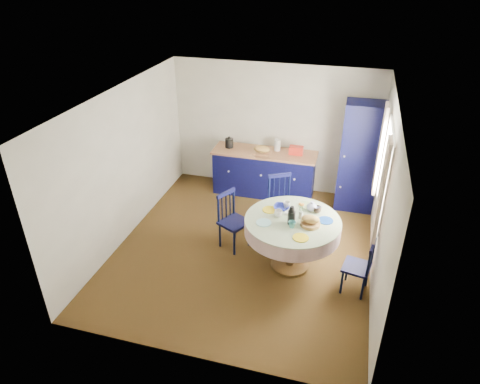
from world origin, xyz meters
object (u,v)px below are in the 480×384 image
(mug_c, at_px, (317,210))
(mug_d, at_px, (287,205))
(pantry_cabinet, at_px, (360,157))
(chair_far, at_px, (281,203))
(chair_right, at_px, (360,266))
(cobalt_bowl, at_px, (282,207))
(chair_left, at_px, (233,220))
(kitchen_counter, at_px, (264,172))
(mug_b, at_px, (292,225))
(mug_a, at_px, (278,213))
(dining_table, at_px, (293,227))

(mug_c, bearing_deg, mug_d, 178.56)
(pantry_cabinet, relative_size, chair_far, 2.03)
(chair_right, bearing_deg, cobalt_bowl, -102.82)
(chair_left, height_order, cobalt_bowl, chair_left)
(kitchen_counter, distance_m, mug_d, 2.05)
(mug_c, distance_m, cobalt_bowl, 0.53)
(chair_right, height_order, mug_b, mug_b)
(mug_d, bearing_deg, pantry_cabinet, 60.79)
(mug_b, bearing_deg, mug_a, 135.13)
(dining_table, distance_m, chair_far, 1.07)
(dining_table, xyz_separation_m, chair_far, (-0.35, 0.99, -0.22))
(chair_left, bearing_deg, cobalt_bowl, -65.84)
(mug_a, bearing_deg, dining_table, -9.00)
(pantry_cabinet, height_order, mug_c, pantry_cabinet)
(kitchen_counter, relative_size, chair_far, 2.01)
(mug_b, xyz_separation_m, cobalt_bowl, (-0.23, 0.45, -0.02))
(pantry_cabinet, height_order, chair_left, pantry_cabinet)
(pantry_cabinet, relative_size, mug_c, 16.42)
(mug_d, bearing_deg, chair_left, -179.52)
(mug_a, height_order, mug_c, mug_c)
(chair_far, xyz_separation_m, cobalt_bowl, (0.13, -0.74, 0.37))
(chair_far, xyz_separation_m, mug_d, (0.19, -0.68, 0.40))
(dining_table, xyz_separation_m, mug_d, (-0.16, 0.31, 0.18))
(mug_c, relative_size, cobalt_bowl, 0.53)
(mug_a, distance_m, cobalt_bowl, 0.21)
(dining_table, height_order, chair_left, dining_table)
(chair_right, height_order, mug_c, mug_c)
(kitchen_counter, relative_size, chair_left, 2.11)
(dining_table, distance_m, cobalt_bowl, 0.36)
(kitchen_counter, xyz_separation_m, chair_far, (0.56, -1.17, 0.04))
(dining_table, bearing_deg, cobalt_bowl, 131.64)
(pantry_cabinet, xyz_separation_m, mug_a, (-1.08, -2.07, -0.12))
(chair_left, xyz_separation_m, mug_b, (1.02, -0.50, 0.42))
(dining_table, distance_m, mug_a, 0.29)
(pantry_cabinet, relative_size, mug_d, 18.37)
(dining_table, distance_m, mug_d, 0.39)
(mug_a, bearing_deg, chair_left, 161.42)
(pantry_cabinet, relative_size, dining_table, 1.45)
(kitchen_counter, distance_m, mug_b, 2.57)
(mug_a, height_order, cobalt_bowl, mug_a)
(chair_left, relative_size, chair_far, 0.95)
(chair_left, xyz_separation_m, mug_c, (1.31, -0.00, 0.42))
(pantry_cabinet, height_order, mug_a, pantry_cabinet)
(mug_d, bearing_deg, mug_c, -1.44)
(mug_a, bearing_deg, chair_far, 97.07)
(chair_left, height_order, chair_far, chair_far)
(kitchen_counter, xyz_separation_m, chair_left, (-0.10, -1.86, 0.02))
(mug_b, bearing_deg, cobalt_bowl, 117.15)
(mug_b, bearing_deg, mug_c, 59.42)
(kitchen_counter, xyz_separation_m, dining_table, (0.91, -2.16, 0.26))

